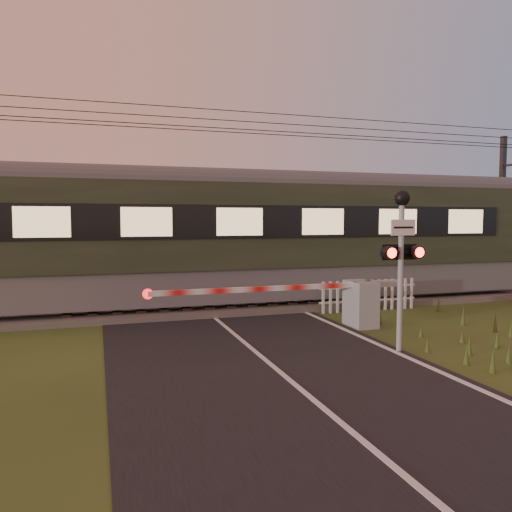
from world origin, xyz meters
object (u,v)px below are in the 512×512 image
object	(u,v)px
train	(508,232)
crossing_signal	(401,241)
boom_gate	(351,302)
picket_fence	(369,295)
catenary_mast	(503,207)

from	to	relation	value
train	crossing_signal	bearing A→B (deg)	-144.95
train	boom_gate	distance (m)	9.57
boom_gate	picket_fence	world-z (taller)	boom_gate
train	crossing_signal	xyz separation A→B (m)	(-8.86, -6.22, 0.03)
boom_gate	catenary_mast	distance (m)	12.37
train	boom_gate	size ratio (longest dim) A/B	6.52
crossing_signal	catenary_mast	size ratio (longest dim) A/B	0.53
boom_gate	picket_fence	size ratio (longest dim) A/B	2.03
crossing_signal	picket_fence	world-z (taller)	crossing_signal
crossing_signal	catenary_mast	bearing A→B (deg)	38.21
boom_gate	crossing_signal	xyz separation A→B (m)	(-0.22, -2.46, 1.66)
train	picket_fence	size ratio (longest dim) A/B	13.22
train	catenary_mast	xyz separation A→B (m)	(1.86, 2.22, 1.02)
train	crossing_signal	distance (m)	10.83
crossing_signal	catenary_mast	distance (m)	13.68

